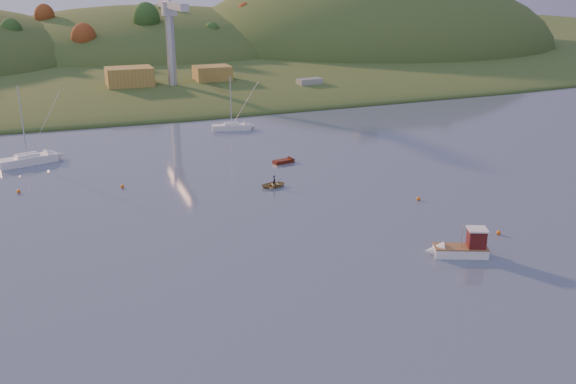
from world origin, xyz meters
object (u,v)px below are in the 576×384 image
object	(u,v)px
sailboat_near	(27,159)
red_tender	(287,161)
fishing_boat	(457,248)
sailboat_far	(232,126)
canoe	(274,184)

from	to	relation	value
sailboat_near	red_tender	size ratio (longest dim) A/B	3.02
fishing_boat	sailboat_near	world-z (taller)	sailboat_near
sailboat_near	sailboat_far	distance (m)	38.57
fishing_boat	canoe	size ratio (longest dim) A/B	1.97
canoe	red_tender	bearing A→B (deg)	-33.49
sailboat_near	red_tender	distance (m)	41.29
fishing_boat	sailboat_far	distance (m)	65.52
fishing_boat	red_tender	distance (m)	40.36
fishing_boat	sailboat_near	distance (m)	68.95
fishing_boat	sailboat_near	xyz separation A→B (m)	(-43.01, 53.89, -0.14)
sailboat_far	canoe	size ratio (longest dim) A/B	2.97
fishing_boat	canoe	distance (m)	30.85
sailboat_far	fishing_boat	bearing A→B (deg)	-73.88
sailboat_near	sailboat_far	world-z (taller)	sailboat_near
fishing_boat	canoe	world-z (taller)	fishing_boat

